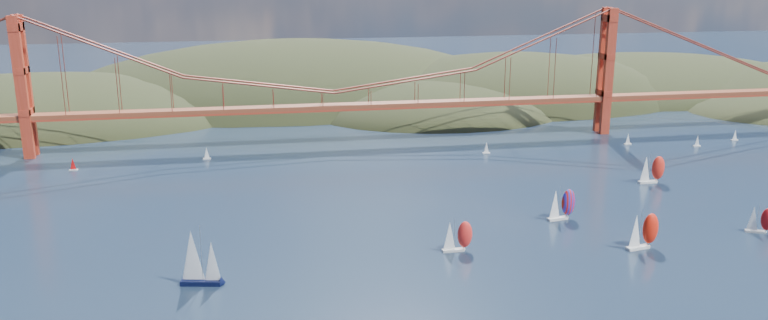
{
  "coord_description": "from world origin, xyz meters",
  "views": [
    {
      "loc": [
        -33.7,
        -124.84,
        75.82
      ],
      "look_at": [
        4.88,
        90.0,
        16.59
      ],
      "focal_mm": 35.0,
      "sensor_mm": 36.0,
      "label": 1
    }
  ],
  "objects_px": {
    "racer_rwb": "(561,204)",
    "racer_3": "(652,169)",
    "racer_2": "(760,219)",
    "racer_1": "(643,230)",
    "racer_0": "(457,236)",
    "sloop_navy": "(198,258)"
  },
  "relations": [
    {
      "from": "racer_2",
      "to": "racer_3",
      "type": "xyz_separation_m",
      "value": [
        -5.24,
        50.4,
        1.03
      ]
    },
    {
      "from": "sloop_navy",
      "to": "racer_rwb",
      "type": "distance_m",
      "value": 107.54
    },
    {
      "from": "racer_3",
      "to": "racer_1",
      "type": "bearing_deg",
      "value": -123.48
    },
    {
      "from": "sloop_navy",
      "to": "racer_2",
      "type": "relative_size",
      "value": 1.77
    },
    {
      "from": "racer_0",
      "to": "racer_2",
      "type": "xyz_separation_m",
      "value": [
        88.56,
        -1.67,
        -0.4
      ]
    },
    {
      "from": "racer_rwb",
      "to": "racer_1",
      "type": "bearing_deg",
      "value": -76.08
    },
    {
      "from": "racer_2",
      "to": "racer_0",
      "type": "bearing_deg",
      "value": -158.95
    },
    {
      "from": "racer_1",
      "to": "racer_0",
      "type": "bearing_deg",
      "value": 160.64
    },
    {
      "from": "racer_1",
      "to": "racer_2",
      "type": "distance_m",
      "value": 39.4
    },
    {
      "from": "racer_2",
      "to": "racer_rwb",
      "type": "height_order",
      "value": "racer_rwb"
    },
    {
      "from": "sloop_navy",
      "to": "racer_rwb",
      "type": "relative_size",
      "value": 1.46
    },
    {
      "from": "racer_2",
      "to": "racer_3",
      "type": "relative_size",
      "value": 0.8
    },
    {
      "from": "racer_0",
      "to": "racer_rwb",
      "type": "xyz_separation_m",
      "value": [
        37.43,
        18.77,
        0.47
      ]
    },
    {
      "from": "racer_2",
      "to": "racer_3",
      "type": "height_order",
      "value": "racer_3"
    },
    {
      "from": "racer_rwb",
      "to": "racer_3",
      "type": "bearing_deg",
      "value": 21.86
    },
    {
      "from": "racer_0",
      "to": "racer_2",
      "type": "height_order",
      "value": "racer_0"
    },
    {
      "from": "racer_0",
      "to": "racer_rwb",
      "type": "height_order",
      "value": "racer_rwb"
    },
    {
      "from": "racer_3",
      "to": "sloop_navy",
      "type": "bearing_deg",
      "value": -160.98
    },
    {
      "from": "racer_0",
      "to": "racer_3",
      "type": "height_order",
      "value": "racer_3"
    },
    {
      "from": "sloop_navy",
      "to": "racer_2",
      "type": "bearing_deg",
      "value": 14.52
    },
    {
      "from": "racer_0",
      "to": "racer_1",
      "type": "height_order",
      "value": "racer_1"
    },
    {
      "from": "racer_2",
      "to": "racer_rwb",
      "type": "distance_m",
      "value": 55.07
    }
  ]
}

